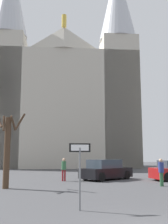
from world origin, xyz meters
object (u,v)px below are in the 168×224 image
object	(u,v)px
one_way_arrow_sign	(80,165)
bare_tree	(7,148)
pedestrian_walking	(64,167)
cathedral	(63,96)
parked_car_far_black	(106,170)
pedestrian_standing	(161,170)

from	to	relation	value
one_way_arrow_sign	bare_tree	distance (m)	7.25
bare_tree	pedestrian_walking	distance (m)	5.25
one_way_arrow_sign	cathedral	bearing A→B (deg)	90.64
cathedral	parked_car_far_black	size ratio (longest dim) A/B	7.45
pedestrian_standing	pedestrian_walking	bearing A→B (deg)	147.81
cathedral	bare_tree	bearing A→B (deg)	-97.58
parked_car_far_black	pedestrian_standing	bearing A→B (deg)	-59.63
pedestrian_walking	pedestrian_standing	size ratio (longest dim) A/B	0.99
cathedral	pedestrian_walking	world-z (taller)	cathedral
one_way_arrow_sign	pedestrian_walking	xyz separation A→B (m)	(-0.40, 10.18, -0.54)
parked_car_far_black	pedestrian_standing	size ratio (longest dim) A/B	2.69
parked_car_far_black	cathedral	bearing A→B (deg)	98.76
one_way_arrow_sign	pedestrian_standing	bearing A→B (deg)	51.04
cathedral	pedestrian_walking	xyz separation A→B (m)	(-0.06, -20.76, -9.70)
pedestrian_standing	bare_tree	bearing A→B (deg)	-177.78
one_way_arrow_sign	pedestrian_walking	size ratio (longest dim) A/B	1.41
cathedral	one_way_arrow_sign	bearing A→B (deg)	-89.36
pedestrian_walking	parked_car_far_black	bearing A→B (deg)	14.51
bare_tree	parked_car_far_black	bearing A→B (deg)	36.78
cathedral	bare_tree	xyz separation A→B (m)	(-3.29, -24.71, -8.46)
bare_tree	pedestrian_standing	xyz separation A→B (m)	(8.95, 0.35, -1.23)
one_way_arrow_sign	bare_tree	bearing A→B (deg)	120.24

